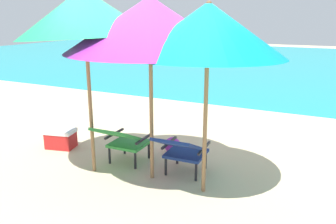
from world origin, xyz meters
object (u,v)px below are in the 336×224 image
Objects in this scene: beach_umbrella_left at (85,13)px; lounge_chair_left at (123,139)px; beach_umbrella_center at (150,25)px; beach_umbrella_right at (208,30)px; beach_ball at (172,145)px; cooler_box at (61,138)px; lounge_chair_right at (182,149)px.

lounge_chair_left is at bearing 50.69° from beach_umbrella_left.
lounge_chair_left is at bearing 163.40° from beach_umbrella_center.
beach_umbrella_left is 1.09× the size of beach_umbrella_right.
beach_umbrella_center is 8.95× the size of beach_ball.
cooler_box is (-1.78, -0.61, 0.03)m from beach_ball.
beach_umbrella_right reaches higher than lounge_chair_left.
lounge_chair_right is at bearing 1.54° from lounge_chair_left.
lounge_chair_right is (0.93, 0.02, 0.00)m from lounge_chair_left.
beach_umbrella_right is at bearing -30.59° from lounge_chair_right.
lounge_chair_left is 2.07m from beach_umbrella_right.
beach_umbrella_center is at bearing -150.77° from lounge_chair_right.
beach_umbrella_right is (0.76, -0.04, -0.05)m from beach_umbrella_center.
lounge_chair_left reaches higher than cooler_box.
beach_umbrella_center is at bearing 11.10° from beach_umbrella_left.
lounge_chair_right is at bearing 29.23° from beach_umbrella_center.
beach_umbrella_left is (-0.28, -0.34, 1.76)m from lounge_chair_left.
lounge_chair_right is at bearing -56.33° from beach_ball.
lounge_chair_right is at bearing -2.82° from cooler_box.
beach_ball is at bearing 97.87° from beach_umbrella_center.
beach_ball is (-0.48, 0.72, -0.27)m from lounge_chair_right.
beach_umbrella_left is 2.31m from cooler_box.
lounge_chair_left is 3.35× the size of beach_ball.
cooler_box is (-1.33, 0.14, -0.24)m from lounge_chair_left.
beach_umbrella_left is 1.07× the size of beach_umbrella_center.
lounge_chair_left is 1.36m from cooler_box.
beach_ball is at bearing 18.79° from cooler_box.
beach_umbrella_left reaches higher than cooler_box.
beach_umbrella_center is 1.03× the size of beach_umbrella_right.
beach_umbrella_center is 0.76m from beach_umbrella_right.
beach_umbrella_left reaches higher than lounge_chair_right.
beach_umbrella_left is 4.75× the size of cooler_box.
beach_ball is (-0.13, 0.91, -1.90)m from beach_umbrella_center.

